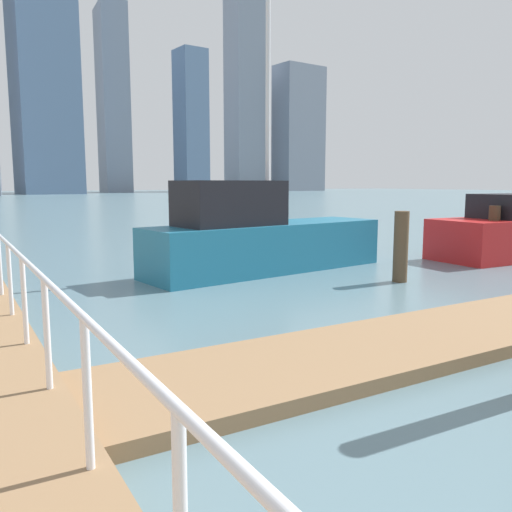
% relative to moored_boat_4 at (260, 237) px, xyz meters
% --- Properties ---
extents(ground_plane, '(300.00, 300.00, 0.00)m').
position_rel_moored_boat_4_xyz_m(ground_plane, '(-3.15, 2.65, -0.91)').
color(ground_plane, slate).
extents(floating_dock, '(10.96, 2.00, 0.18)m').
position_rel_moored_boat_4_xyz_m(floating_dock, '(-1.17, -6.66, -0.82)').
color(floating_dock, '#93704C').
rests_on(floating_dock, ground_plane).
extents(boardwalk_railing, '(0.06, 27.63, 1.08)m').
position_rel_moored_boat_4_xyz_m(boardwalk_railing, '(-6.30, -7.52, 0.32)').
color(boardwalk_railing, white).
rests_on(boardwalk_railing, boardwalk).
extents(dock_piling_0, '(0.34, 0.34, 1.67)m').
position_rel_moored_boat_4_xyz_m(dock_piling_0, '(2.12, -2.92, -0.08)').
color(dock_piling_0, brown).
rests_on(dock_piling_0, ground_plane).
extents(dock_piling_1, '(0.32, 0.32, 1.66)m').
position_rel_moored_boat_4_xyz_m(dock_piling_1, '(6.71, -2.07, -0.08)').
color(dock_piling_1, '#473826').
rests_on(dock_piling_1, ground_plane).
extents(moored_boat_4, '(6.99, 2.69, 9.79)m').
position_rel_moored_boat_4_xyz_m(moored_boat_4, '(0.00, 0.00, 0.00)').
color(moored_boat_4, '#1E6B8C').
rests_on(moored_boat_4, ground_plane).
extents(skyline_tower_4, '(6.94, 11.28, 43.98)m').
position_rel_moored_boat_4_xyz_m(skyline_tower_4, '(29.65, 119.48, 21.08)').
color(skyline_tower_4, gray).
rests_on(skyline_tower_4, ground_plane).
extents(skyline_tower_5, '(7.09, 7.57, 34.41)m').
position_rel_moored_boat_4_xyz_m(skyline_tower_5, '(46.59, 111.41, 16.29)').
color(skyline_tower_5, slate).
rests_on(skyline_tower_5, ground_plane).
extents(skyline_tower_6, '(8.97, 9.89, 61.27)m').
position_rel_moored_boat_4_xyz_m(skyline_tower_6, '(67.72, 121.94, 29.72)').
color(skyline_tower_6, gray).
rests_on(skyline_tower_6, ground_plane).
extents(skyline_tower_7, '(14.51, 9.38, 35.44)m').
position_rel_moored_boat_4_xyz_m(skyline_tower_7, '(83.13, 117.38, 16.81)').
color(skyline_tower_7, slate).
rests_on(skyline_tower_7, ground_plane).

